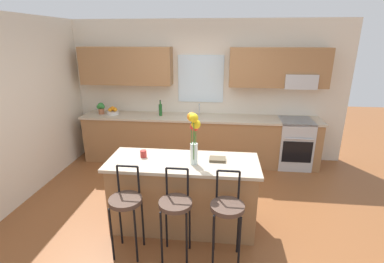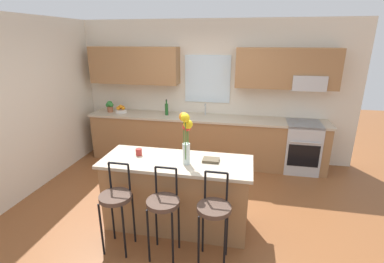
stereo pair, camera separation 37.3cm
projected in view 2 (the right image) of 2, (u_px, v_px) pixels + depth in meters
ground_plane at (185, 208)px, 4.11m from camera, size 14.00×14.00×0.00m
wall_left at (31, 105)px, 4.45m from camera, size 0.12×4.60×2.70m
back_wall_assembly at (209, 84)px, 5.48m from camera, size 5.60×0.50×2.70m
counter_run at (204, 139)px, 5.55m from camera, size 4.56×0.64×0.92m
sink_faucet at (205, 108)px, 5.50m from camera, size 0.02×0.13×0.23m
oven_range at (301, 147)px, 5.19m from camera, size 0.60×0.64×0.92m
kitchen_island at (177, 193)px, 3.63m from camera, size 1.87×0.72×0.92m
bar_stool_near at (116, 200)px, 3.15m from camera, size 0.36×0.36×1.04m
bar_stool_middle at (163, 206)px, 3.05m from camera, size 0.36×0.36×1.04m
bar_stool_far at (214, 212)px, 2.94m from camera, size 0.36×0.36×1.04m
flower_vase at (186, 132)px, 3.26m from camera, size 0.16×0.18×0.64m
mug_ceramic at (139, 152)px, 3.63m from camera, size 0.08×0.08×0.09m
cookbook at (211, 160)px, 3.46m from camera, size 0.20×0.15×0.03m
fruit_bowl_oranges at (121, 110)px, 5.72m from camera, size 0.24×0.24×0.16m
bottle_olive_oil at (167, 109)px, 5.51m from camera, size 0.06×0.06×0.31m
potted_plant_small at (110, 106)px, 5.73m from camera, size 0.17×0.12×0.23m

